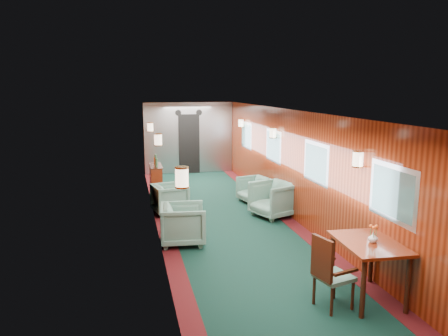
# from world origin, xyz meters

# --- Properties ---
(room) EXTENTS (12.00, 12.10, 2.40)m
(room) POSITION_xyz_m (0.00, 0.00, 1.63)
(room) COLOR black
(room) RESTS_ON ground
(bulkhead) EXTENTS (2.98, 0.17, 2.39)m
(bulkhead) POSITION_xyz_m (0.00, 5.91, 1.18)
(bulkhead) COLOR #A8AAAF
(bulkhead) RESTS_ON ground
(windows_right) EXTENTS (0.02, 8.60, 0.80)m
(windows_right) POSITION_xyz_m (1.49, 0.25, 1.45)
(windows_right) COLOR #ADB0B4
(windows_right) RESTS_ON ground
(wall_sconces) EXTENTS (2.97, 7.97, 0.25)m
(wall_sconces) POSITION_xyz_m (0.00, 0.57, 1.79)
(wall_sconces) COLOR #FFEBC6
(wall_sconces) RESTS_ON ground
(dining_table) EXTENTS (0.82, 1.13, 0.82)m
(dining_table) POSITION_xyz_m (1.11, -3.62, 0.69)
(dining_table) COLOR maroon
(dining_table) RESTS_ON ground
(side_chair) EXTENTS (0.54, 0.55, 1.00)m
(side_chair) POSITION_xyz_m (0.46, -3.76, 0.54)
(side_chair) COLOR #225049
(side_chair) RESTS_ON ground
(credenza) EXTENTS (0.31, 0.97, 1.15)m
(credenza) POSITION_xyz_m (-1.34, 2.68, 0.45)
(credenza) COLOR maroon
(credenza) RESTS_ON ground
(flower_vase) EXTENTS (0.16, 0.16, 0.13)m
(flower_vase) POSITION_xyz_m (1.14, -3.65, 0.89)
(flower_vase) COLOR beige
(flower_vase) RESTS_ON dining_table
(armchair_left_near) EXTENTS (0.89, 0.87, 0.75)m
(armchair_left_near) POSITION_xyz_m (-1.08, -0.91, 0.37)
(armchair_left_near) COLOR #225049
(armchair_left_near) RESTS_ON ground
(armchair_left_far) EXTENTS (0.89, 0.88, 0.69)m
(armchair_left_far) POSITION_xyz_m (-1.12, 1.15, 0.34)
(armchair_left_far) COLOR #225049
(armchair_left_far) RESTS_ON ground
(armchair_right_near) EXTENTS (1.11, 1.10, 0.79)m
(armchair_right_near) POSITION_xyz_m (1.13, 0.38, 0.39)
(armchair_right_near) COLOR #225049
(armchair_right_near) RESTS_ON ground
(armchair_right_far) EXTENTS (0.85, 0.83, 0.64)m
(armchair_right_far) POSITION_xyz_m (1.06, 1.70, 0.32)
(armchair_right_far) COLOR #225049
(armchair_right_far) RESTS_ON ground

